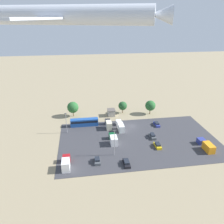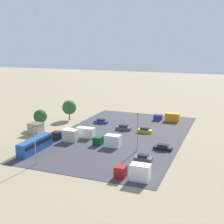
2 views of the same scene
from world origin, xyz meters
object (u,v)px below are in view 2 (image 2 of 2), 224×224
parked_car_4 (145,130)px  parked_truck_4 (168,117)px  shed_building (36,128)px  parked_car_0 (163,147)px  bus (35,144)px  parked_car_3 (124,128)px  parked_car_2 (143,158)px  parked_truck_2 (81,132)px  parked_car_1 (101,121)px  parked_truck_0 (135,172)px  parked_truck_3 (66,136)px  parked_truck_1 (109,141)px

parked_car_4 → parked_truck_4: size_ratio=0.51×
shed_building → parked_truck_4: bearing=131.5°
parked_car_0 → parked_truck_4: parked_truck_4 is taller
bus → parked_car_0: size_ratio=2.53×
shed_building → parked_car_4: shed_building is taller
parked_car_3 → parked_car_4: bearing=87.7°
parked_car_2 → parked_truck_4: parked_truck_4 is taller
parked_car_2 → parked_truck_2: parked_truck_2 is taller
parked_car_3 → parked_truck_2: bearing=-38.5°
parked_car_1 → parked_car_2: size_ratio=1.16×
parked_car_3 → parked_truck_2: parked_truck_2 is taller
parked_truck_0 → parked_truck_4: 49.81m
parked_car_4 → parked_car_1: bearing=72.0°
parked_car_0 → parked_truck_2: bearing=-95.7°
parked_truck_0 → shed_building: bearing=61.8°
shed_building → parked_truck_0: size_ratio=0.56×
parked_car_0 → parked_truck_3: bearing=-85.1°
bus → parked_car_1: size_ratio=2.53×
bus → parked_car_0: (-12.55, 29.59, -1.14)m
bus → parked_truck_0: (6.68, 28.09, -0.25)m
bus → parked_car_2: 27.25m
bus → parked_truck_2: 15.87m
parked_truck_2 → parked_truck_3: size_ratio=1.27×
parked_car_2 → parked_truck_4: (-39.73, -2.24, 0.62)m
parked_truck_1 → parked_truck_3: 12.55m
parked_car_2 → parked_truck_3: parked_truck_3 is taller
parked_car_4 → parked_truck_0: bearing=-167.9°
parked_truck_0 → parked_car_2: bearing=6.1°
parked_car_0 → parked_car_2: 9.61m
parked_car_2 → parked_truck_4: bearing=3.2°
parked_car_3 → parked_truck_2: (11.31, -9.00, 0.66)m
parked_truck_3 → parked_truck_4: 39.28m
parked_car_3 → parked_truck_3: parked_truck_3 is taller
parked_car_0 → parked_car_3: size_ratio=1.01×
parked_car_1 → parked_truck_2: parked_truck_2 is taller
shed_building → parked_truck_3: (2.94, 12.05, -0.06)m
shed_building → bus: bus is taller
shed_building → parked_truck_2: (-1.78, 14.15, -0.21)m
parked_car_1 → parked_car_2: (28.16, 22.63, 0.05)m
parked_car_4 → parked_truck_4: (-17.00, 3.71, 0.66)m
parked_car_0 → parked_car_3: 20.63m
shed_building → parked_truck_4: size_ratio=0.45×
parked_truck_0 → parked_car_3: bearing=22.8°
parked_car_0 → parked_truck_4: size_ratio=0.54×
parked_car_4 → parked_truck_3: (15.75, -17.97, 0.85)m
bus → parked_car_1: bus is taller
bus → parked_truck_3: (-10.27, 3.10, -0.28)m
parked_car_4 → parked_truck_0: size_ratio=0.63×
parked_car_0 → parked_truck_1: size_ratio=0.65×
parked_truck_0 → parked_truck_3: 30.19m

